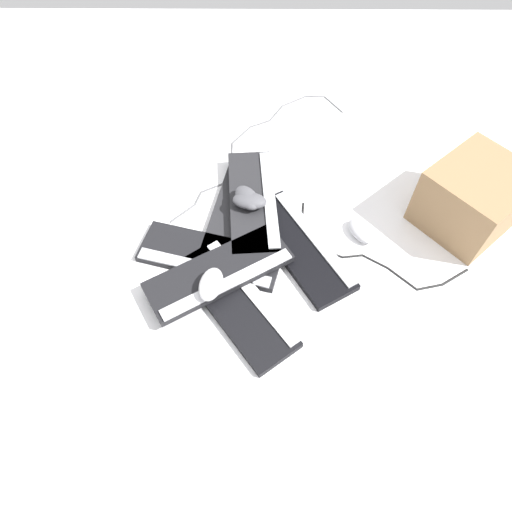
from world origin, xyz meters
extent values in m
plane|color=white|center=(0.00, 0.00, 0.00)|extent=(3.20, 3.20, 0.00)
cube|color=#232326|center=(0.25, 0.02, 0.01)|extent=(0.46, 0.23, 0.02)
cube|color=silver|center=(0.24, -0.03, 0.03)|extent=(0.42, 0.12, 0.01)
cube|color=black|center=(0.09, 0.10, 0.01)|extent=(0.26, 0.46, 0.02)
cube|color=#B2B5BA|center=(0.03, 0.11, 0.03)|extent=(0.14, 0.41, 0.01)
cube|color=black|center=(-0.08, 0.01, 0.01)|extent=(0.44, 0.38, 0.02)
cube|color=silver|center=(-0.05, -0.03, 0.03)|extent=(0.36, 0.28, 0.01)
cube|color=black|center=(0.12, -0.18, 0.01)|extent=(0.46, 0.35, 0.02)
cube|color=#B2B5BA|center=(0.15, -0.23, 0.03)|extent=(0.38, 0.24, 0.01)
cube|color=#232326|center=(0.29, -0.04, 0.04)|extent=(0.45, 0.18, 0.02)
cube|color=#B2B5BA|center=(0.29, -0.09, 0.06)|extent=(0.42, 0.07, 0.01)
cube|color=black|center=(0.01, 0.06, 0.04)|extent=(0.35, 0.45, 0.02)
cube|color=silver|center=(-0.04, 0.03, 0.06)|extent=(0.25, 0.38, 0.01)
ellipsoid|color=#B7B7BC|center=(0.18, -0.39, 0.02)|extent=(0.13, 0.11, 0.04)
ellipsoid|color=#4C4C51|center=(0.27, -0.02, 0.08)|extent=(0.13, 0.11, 0.04)
ellipsoid|color=#4C4C51|center=(0.25, -0.03, 0.08)|extent=(0.08, 0.12, 0.04)
ellipsoid|color=silver|center=(-0.06, 0.08, 0.08)|extent=(0.12, 0.09, 0.04)
cylinder|color=black|center=(0.26, -0.20, 0.00)|extent=(0.09, 0.02, 0.01)
cylinder|color=black|center=(0.17, -0.22, 0.00)|extent=(0.10, 0.05, 0.01)
cylinder|color=black|center=(0.11, -0.28, 0.00)|extent=(0.04, 0.09, 0.01)
cylinder|color=black|center=(0.09, -0.35, 0.00)|extent=(0.02, 0.06, 0.01)
cylinder|color=black|center=(0.07, -0.42, 0.00)|extent=(0.05, 0.08, 0.01)
cylinder|color=black|center=(0.01, -0.50, 0.00)|extent=(0.08, 0.08, 0.01)
cylinder|color=black|center=(-0.02, -0.57, 0.00)|extent=(0.03, 0.08, 0.01)
cylinder|color=black|center=(0.02, -0.66, 0.00)|extent=(0.06, 0.09, 0.01)
sphere|color=black|center=(0.31, -0.21, 0.00)|extent=(0.01, 0.01, 0.01)
sphere|color=black|center=(0.22, -0.20, 0.00)|extent=(0.01, 0.01, 0.01)
sphere|color=black|center=(0.13, -0.24, 0.00)|extent=(0.01, 0.01, 0.01)
sphere|color=black|center=(0.09, -0.32, 0.00)|extent=(0.01, 0.01, 0.01)
sphere|color=black|center=(0.10, -0.39, 0.00)|extent=(0.01, 0.01, 0.01)
sphere|color=black|center=(0.05, -0.46, 0.00)|extent=(0.01, 0.01, 0.01)
sphere|color=black|center=(-0.03, -0.53, 0.00)|extent=(0.01, 0.01, 0.01)
sphere|color=black|center=(-0.01, -0.61, 0.00)|extent=(0.01, 0.01, 0.01)
sphere|color=black|center=(0.04, -0.70, 0.00)|extent=(0.01, 0.01, 0.01)
cylinder|color=#59595B|center=(0.27, 0.20, 0.00)|extent=(0.08, 0.08, 0.01)
cylinder|color=#59595B|center=(0.33, 0.15, 0.00)|extent=(0.06, 0.02, 0.01)
cylinder|color=#59595B|center=(0.38, 0.11, 0.00)|extent=(0.05, 0.08, 0.01)
cylinder|color=#59595B|center=(0.46, 0.06, 0.00)|extent=(0.11, 0.03, 0.01)
cylinder|color=#59595B|center=(0.56, 0.05, 0.00)|extent=(0.10, 0.01, 0.01)
cylinder|color=#59595B|center=(0.66, 0.01, 0.00)|extent=(0.10, 0.07, 0.01)
cylinder|color=#59595B|center=(0.72, -0.06, 0.00)|extent=(0.05, 0.08, 0.01)
cylinder|color=#59595B|center=(0.79, -0.12, 0.00)|extent=(0.10, 0.06, 0.01)
cylinder|color=#59595B|center=(0.87, -0.20, 0.00)|extent=(0.07, 0.10, 0.01)
cylinder|color=#59595B|center=(0.90, -0.29, 0.00)|extent=(0.01, 0.08, 0.01)
cylinder|color=#59595B|center=(0.85, -0.36, 0.00)|extent=(0.10, 0.07, 0.01)
sphere|color=#59595B|center=(0.23, 0.24, 0.00)|extent=(0.01, 0.01, 0.01)
sphere|color=#59595B|center=(0.30, 0.16, 0.00)|extent=(0.01, 0.01, 0.01)
sphere|color=#59595B|center=(0.36, 0.15, 0.00)|extent=(0.01, 0.01, 0.01)
sphere|color=#59595B|center=(0.40, 0.07, 0.00)|extent=(0.01, 0.01, 0.01)
sphere|color=#59595B|center=(0.51, 0.05, 0.00)|extent=(0.01, 0.01, 0.01)
sphere|color=#59595B|center=(0.61, 0.05, 0.00)|extent=(0.01, 0.01, 0.01)
sphere|color=#59595B|center=(0.71, -0.02, 0.00)|extent=(0.01, 0.01, 0.01)
sphere|color=#59595B|center=(0.74, -0.10, 0.00)|extent=(0.01, 0.01, 0.01)
sphere|color=#59595B|center=(0.84, -0.15, 0.00)|extent=(0.01, 0.01, 0.01)
sphere|color=#59595B|center=(0.90, -0.25, 0.00)|extent=(0.01, 0.01, 0.01)
sphere|color=#59595B|center=(0.90, -0.33, 0.00)|extent=(0.01, 0.01, 0.01)
sphere|color=#59595B|center=(0.80, -0.39, 0.00)|extent=(0.01, 0.01, 0.01)
cube|color=olive|center=(0.25, -0.73, 0.11)|extent=(0.38, 0.38, 0.21)
camera|label=1|loc=(-0.72, -0.05, 1.19)|focal=32.00mm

